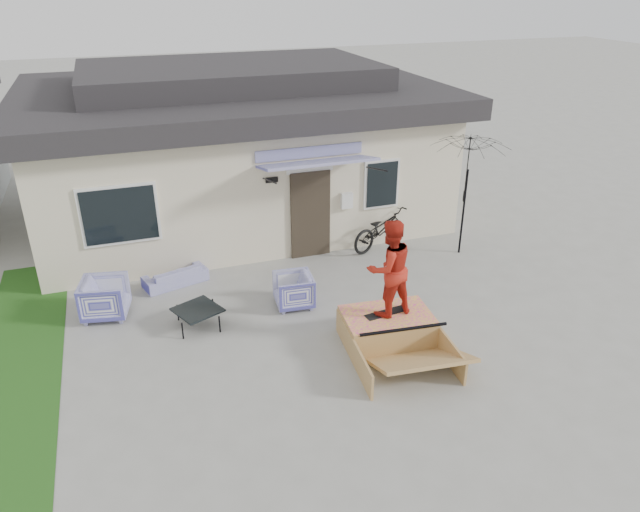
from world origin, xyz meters
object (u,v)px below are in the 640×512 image
object	(u,v)px
coffee_table	(198,317)
skate_ramp	(387,327)
armchair_right	(293,289)
loveseat	(175,273)
bicycle	(382,224)
skateboard	(387,312)
patio_umbrella	(466,184)
armchair_left	(105,296)
skater	(389,267)

from	to	relation	value
coffee_table	skate_ramp	bearing A→B (deg)	-26.87
armchair_right	skate_ramp	size ratio (longest dim) A/B	0.36
loveseat	bicycle	size ratio (longest dim) A/B	0.73
skateboard	patio_umbrella	bearing A→B (deg)	33.21
skate_ramp	skateboard	world-z (taller)	skateboard
skate_ramp	skateboard	bearing A→B (deg)	90.00
patio_umbrella	skate_ramp	distance (m)	4.61
armchair_left	skater	world-z (taller)	skater
loveseat	armchair_right	world-z (taller)	armchair_right
coffee_table	skateboard	bearing A→B (deg)	-26.07
skateboard	skate_ramp	bearing A→B (deg)	-103.23
bicycle	skateboard	distance (m)	4.09
skate_ramp	skater	distance (m)	1.23
patio_umbrella	skater	bearing A→B (deg)	-139.42
bicycle	loveseat	bearing A→B (deg)	71.15
armchair_right	skate_ramp	distance (m)	2.18
armchair_right	patio_umbrella	size ratio (longest dim) A/B	0.35
loveseat	armchair_right	bearing A→B (deg)	125.15
patio_umbrella	skater	distance (m)	4.34
loveseat	skate_ramp	xyz separation A→B (m)	(3.43, -3.52, 0.00)
armchair_right	skate_ramp	xyz separation A→B (m)	(1.26, -1.77, -0.12)
skateboard	skater	world-z (taller)	skater
loveseat	skate_ramp	bearing A→B (deg)	118.19
armchair_left	coffee_table	world-z (taller)	armchair_left
coffee_table	patio_umbrella	distance (m)	6.81
loveseat	skateboard	xyz separation A→B (m)	(3.43, -3.46, 0.30)
armchair_left	skater	size ratio (longest dim) A/B	0.48
coffee_table	skateboard	xyz separation A→B (m)	(3.23, -1.58, 0.37)
skater	bicycle	bearing A→B (deg)	-120.48
armchair_left	patio_umbrella	xyz separation A→B (m)	(8.16, 0.24, 1.31)
bicycle	patio_umbrella	bearing A→B (deg)	-141.39
patio_umbrella	skate_ramp	bearing A→B (deg)	-138.94
skate_ramp	coffee_table	bearing A→B (deg)	158.99
armchair_right	skateboard	distance (m)	2.14
armchair_left	bicycle	world-z (taller)	bicycle
skater	coffee_table	bearing A→B (deg)	-33.06
coffee_table	skateboard	size ratio (longest dim) A/B	0.91
skate_ramp	skater	world-z (taller)	skater
armchair_left	coffee_table	xyz separation A→B (m)	(1.65, -1.00, -0.25)
patio_umbrella	skate_ramp	size ratio (longest dim) A/B	1.03
skateboard	skater	bearing A→B (deg)	0.00
bicycle	skateboard	xyz separation A→B (m)	(-1.63, -3.75, -0.04)
loveseat	coffee_table	size ratio (longest dim) A/B	1.77
armchair_right	skater	xyz separation A→B (m)	(1.26, -1.72, 1.12)
armchair_right	bicycle	xyz separation A→B (m)	(2.89, 2.03, 0.22)
armchair_right	bicycle	world-z (taller)	bicycle
skate_ramp	patio_umbrella	bearing A→B (deg)	46.93
bicycle	skateboard	size ratio (longest dim) A/B	2.21
skate_ramp	loveseat	bearing A→B (deg)	140.11
patio_umbrella	skater	world-z (taller)	skater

